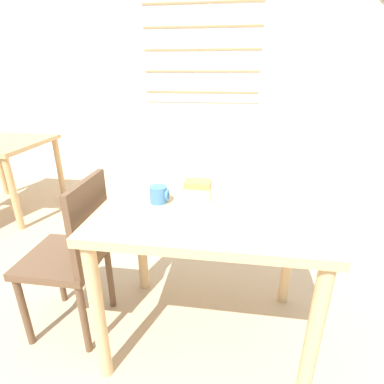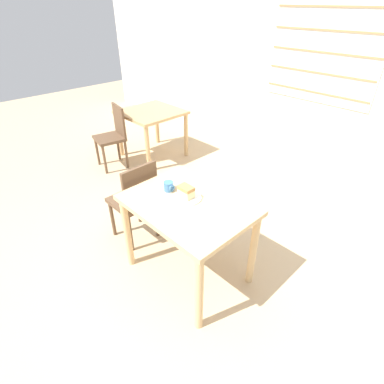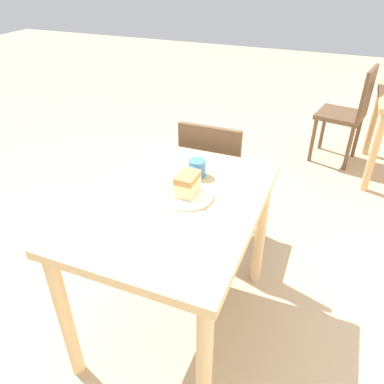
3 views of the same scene
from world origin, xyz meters
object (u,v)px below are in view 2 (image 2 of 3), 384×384
coffee_mug (169,186)px  chair_near_window (136,199)px  plate (187,198)px  cake_slice (186,192)px  chair_far_corner (113,134)px  dining_table_near (188,215)px  dining_table_far (152,119)px

coffee_mug → chair_near_window: bearing=-172.7°
chair_near_window → plate: bearing=97.9°
chair_near_window → coffee_mug: size_ratio=9.74×
cake_slice → plate: bearing=21.1°
chair_far_corner → plate: (2.20, -0.62, 0.29)m
dining_table_near → cake_slice: size_ratio=8.20×
chair_near_window → chair_far_corner: bearing=-114.4°
cake_slice → coffee_mug: 0.18m
chair_near_window → cake_slice: bearing=97.7°
cake_slice → coffee_mug: cake_slice is taller
dining_table_near → plate: size_ratio=4.37×
dining_table_near → chair_near_window: chair_near_window is taller
dining_table_near → coffee_mug: bearing=177.2°
chair_far_corner → plate: size_ratio=3.86×
chair_far_corner → cake_slice: 2.30m
plate → dining_table_far: bearing=149.7°
chair_near_window → cake_slice: size_ratio=7.23×
plate → cake_slice: (-0.01, -0.00, 0.05)m
plate → coffee_mug: coffee_mug is taller
dining_table_far → coffee_mug: 2.29m
dining_table_far → chair_far_corner: bearing=-100.6°
coffee_mug → plate: bearing=9.2°
cake_slice → chair_far_corner: bearing=164.0°
dining_table_near → cake_slice: bearing=146.9°
chair_far_corner → coffee_mug: (2.01, -0.65, 0.32)m
plate → chair_far_corner: bearing=164.2°
dining_table_near → cake_slice: cake_slice is taller
dining_table_near → chair_near_window: bearing=-176.1°
cake_slice → chair_near_window: bearing=-172.3°
dining_table_far → coffee_mug: (1.90, -1.25, 0.21)m
dining_table_far → chair_far_corner: size_ratio=0.94×
dining_table_near → plate: (-0.05, 0.04, 0.13)m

